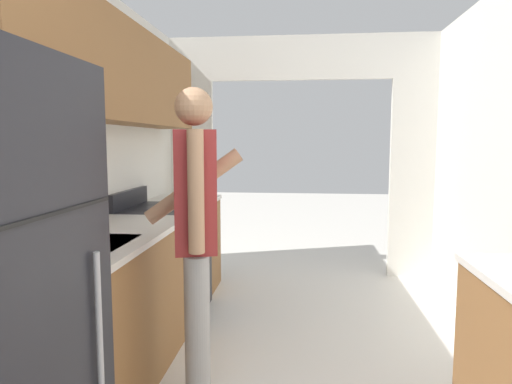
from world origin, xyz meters
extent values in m
cube|color=silver|center=(-1.41, 1.52, 1.25)|extent=(0.06, 6.64, 2.50)
cube|color=brown|center=(-1.22, 2.47, 1.87)|extent=(0.32, 2.84, 0.66)
cube|color=silver|center=(-1.26, 4.27, 1.02)|extent=(0.65, 0.06, 2.05)
cube|color=silver|center=(1.26, 4.27, 1.02)|extent=(0.65, 0.06, 2.05)
cube|color=silver|center=(0.00, 4.27, 2.27)|extent=(3.17, 0.06, 0.45)
cube|color=brown|center=(-1.08, 1.83, 0.42)|extent=(0.60, 1.56, 0.85)
cube|color=silver|center=(-1.08, 1.82, 0.86)|extent=(0.62, 1.57, 0.03)
cube|color=brown|center=(-1.08, 3.62, 0.42)|extent=(0.60, 0.55, 0.85)
cube|color=silver|center=(-1.08, 3.63, 0.86)|extent=(0.62, 0.56, 0.03)
cube|color=#9EA3A8|center=(-1.08, 1.70, 0.88)|extent=(0.42, 0.44, 0.00)
cube|color=black|center=(-0.67, 0.61, 1.21)|extent=(0.01, 0.80, 0.01)
cylinder|color=#99999E|center=(-0.65, 0.88, 0.70)|extent=(0.02, 0.02, 0.67)
cube|color=black|center=(-1.07, 2.98, 0.44)|extent=(0.62, 0.73, 0.88)
cube|color=black|center=(-0.76, 2.98, 0.44)|extent=(0.01, 0.50, 0.26)
cylinder|color=#B7B7BC|center=(-0.74, 2.98, 0.66)|extent=(0.02, 0.59, 0.02)
cube|color=black|center=(-1.36, 2.98, 0.95)|extent=(0.04, 0.73, 0.14)
cylinder|color=#232328|center=(-0.95, 2.81, 0.88)|extent=(0.16, 0.16, 0.01)
cylinder|color=#232328|center=(-0.95, 3.14, 0.88)|extent=(0.16, 0.16, 0.01)
cylinder|color=#232328|center=(-1.20, 2.81, 0.88)|extent=(0.16, 0.16, 0.01)
cylinder|color=#232328|center=(-1.20, 3.14, 0.88)|extent=(0.16, 0.16, 0.01)
cylinder|color=#9E9E9E|center=(-0.49, 1.62, 0.42)|extent=(0.16, 0.16, 0.84)
cylinder|color=#9E9E9E|center=(-0.53, 1.79, 0.42)|extent=(0.16, 0.16, 0.84)
cube|color=maroon|center=(-0.51, 1.70, 1.16)|extent=(0.26, 0.26, 0.63)
cylinder|color=tan|center=(-0.47, 1.56, 1.17)|extent=(0.10, 0.10, 0.60)
cylinder|color=tan|center=(-0.55, 1.84, 1.17)|extent=(0.54, 0.22, 0.41)
sphere|color=tan|center=(-0.51, 1.70, 1.59)|extent=(0.19, 0.19, 0.19)
cube|color=#B7B7BC|center=(-1.17, 3.71, 0.88)|extent=(0.15, 0.19, 0.00)
cube|color=black|center=(-1.17, 3.55, 0.89)|extent=(0.08, 0.10, 0.02)
camera|label=1|loc=(0.05, -0.57, 1.41)|focal=32.00mm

